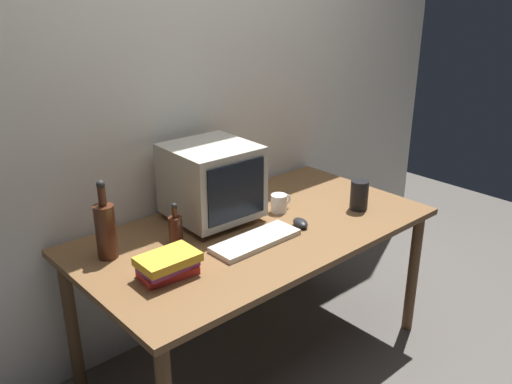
# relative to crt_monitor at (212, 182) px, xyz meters

# --- Properties ---
(ground_plane) EXTENTS (6.00, 6.00, 0.00)m
(ground_plane) POSITION_rel_crt_monitor_xyz_m (0.09, -0.21, -0.91)
(ground_plane) COLOR #56514C
(back_wall) EXTENTS (4.00, 0.08, 2.50)m
(back_wall) POSITION_rel_crt_monitor_xyz_m (0.09, 0.29, 0.34)
(back_wall) COLOR silver
(back_wall) RESTS_ON ground
(desk) EXTENTS (1.67, 0.90, 0.72)m
(desk) POSITION_rel_crt_monitor_xyz_m (0.09, -0.21, -0.27)
(desk) COLOR brown
(desk) RESTS_ON ground
(crt_monitor) EXTENTS (0.39, 0.40, 0.37)m
(crt_monitor) POSITION_rel_crt_monitor_xyz_m (0.00, 0.00, 0.00)
(crt_monitor) COLOR #B2AD9E
(crt_monitor) RESTS_ON desk
(keyboard) EXTENTS (0.42, 0.15, 0.02)m
(keyboard) POSITION_rel_crt_monitor_xyz_m (-0.02, -0.33, -0.18)
(keyboard) COLOR beige
(keyboard) RESTS_ON desk
(computer_mouse) EXTENTS (0.09, 0.11, 0.04)m
(computer_mouse) POSITION_rel_crt_monitor_xyz_m (0.26, -0.34, -0.17)
(computer_mouse) COLOR black
(computer_mouse) RESTS_ON desk
(bottle_tall) EXTENTS (0.08, 0.08, 0.34)m
(bottle_tall) POSITION_rel_crt_monitor_xyz_m (-0.56, -0.01, -0.06)
(bottle_tall) COLOR #472314
(bottle_tall) RESTS_ON desk
(bottle_short) EXTENTS (0.06, 0.06, 0.20)m
(bottle_short) POSITION_rel_crt_monitor_xyz_m (-0.28, -0.11, -0.12)
(bottle_short) COLOR #472314
(bottle_short) RESTS_ON desk
(book_stack) EXTENTS (0.24, 0.17, 0.10)m
(book_stack) POSITION_rel_crt_monitor_xyz_m (-0.46, -0.31, -0.14)
(book_stack) COLOR red
(book_stack) RESTS_ON desk
(mug) EXTENTS (0.12, 0.08, 0.09)m
(mug) POSITION_rel_crt_monitor_xyz_m (0.30, -0.15, -0.15)
(mug) COLOR white
(mug) RESTS_ON desk
(metal_canister) EXTENTS (0.09, 0.09, 0.15)m
(metal_canister) POSITION_rel_crt_monitor_xyz_m (0.62, -0.39, -0.12)
(metal_canister) COLOR black
(metal_canister) RESTS_ON desk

